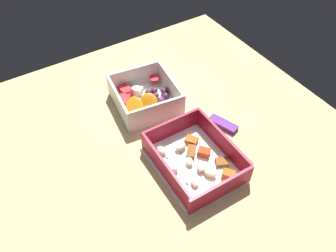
% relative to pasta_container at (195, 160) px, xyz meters
% --- Properties ---
extents(table_surface, '(0.80, 0.80, 0.02)m').
position_rel_pasta_container_xyz_m(table_surface, '(-0.10, -0.01, -0.03)').
color(table_surface, tan).
rests_on(table_surface, ground).
extents(pasta_container, '(0.20, 0.15, 0.05)m').
position_rel_pasta_container_xyz_m(pasta_container, '(0.00, 0.00, 0.00)').
color(pasta_container, white).
rests_on(pasta_container, table_surface).
extents(fruit_bowl, '(0.17, 0.16, 0.06)m').
position_rel_pasta_container_xyz_m(fruit_bowl, '(-0.22, 0.00, 0.00)').
color(fruit_bowl, white).
rests_on(fruit_bowl, table_surface).
extents(candy_bar, '(0.07, 0.05, 0.01)m').
position_rel_pasta_container_xyz_m(candy_bar, '(-0.06, 0.12, -0.01)').
color(candy_bar, '#51197A').
rests_on(candy_bar, table_surface).
extents(paper_cup_liner, '(0.03, 0.03, 0.02)m').
position_rel_pasta_container_xyz_m(paper_cup_liner, '(-0.34, 0.02, -0.01)').
color(paper_cup_liner, white).
rests_on(paper_cup_liner, table_surface).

